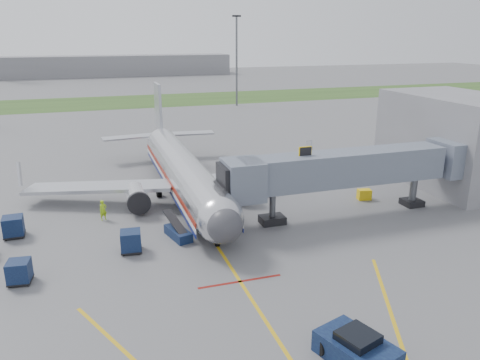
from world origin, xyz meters
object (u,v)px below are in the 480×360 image
object	(u,v)px
pushback_tug	(357,350)
ramp_worker	(103,210)
airliner	(183,171)
belt_loader	(178,233)

from	to	relation	value
pushback_tug	ramp_worker	distance (m)	26.96
pushback_tug	airliner	bearing A→B (deg)	96.32
belt_loader	airliner	bearing A→B (deg)	75.87
airliner	ramp_worker	world-z (taller)	airliner
pushback_tug	ramp_worker	world-z (taller)	ramp_worker
pushback_tug	belt_loader	bearing A→B (deg)	107.88
pushback_tug	ramp_worker	size ratio (longest dim) A/B	2.47
airliner	belt_loader	bearing A→B (deg)	-104.13
belt_loader	ramp_worker	xyz separation A→B (m)	(-5.76, 6.03, 0.49)
airliner	pushback_tug	distance (m)	29.21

